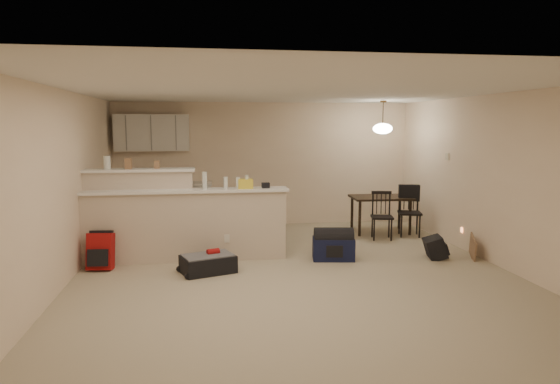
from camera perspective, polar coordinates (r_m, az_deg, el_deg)
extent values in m
plane|color=#B4A78A|center=(7.03, 1.69, -9.26)|extent=(7.00, 7.00, 0.00)
plane|color=white|center=(6.74, 1.77, 11.53)|extent=(7.00, 7.00, 0.00)
cube|color=beige|center=(10.22, -1.81, 3.18)|extent=(6.00, 0.02, 2.50)
cube|color=beige|center=(3.44, 12.33, -5.86)|extent=(6.00, 0.02, 2.50)
cube|color=beige|center=(6.90, -23.60, 0.40)|extent=(0.02, 7.00, 2.50)
cube|color=beige|center=(7.88, 23.72, 1.22)|extent=(0.02, 7.00, 2.50)
cube|color=beige|center=(7.67, -10.65, -3.90)|extent=(3.00, 0.28, 1.05)
cube|color=white|center=(7.58, -10.75, 0.14)|extent=(3.08, 0.38, 0.04)
cube|color=beige|center=(7.92, -15.69, -2.59)|extent=(1.60, 0.24, 1.35)
cube|color=white|center=(7.83, -15.87, 2.42)|extent=(1.68, 0.34, 0.04)
cube|color=white|center=(9.99, -14.42, 6.58)|extent=(1.40, 0.34, 0.70)
cube|color=white|center=(9.97, -13.07, -1.76)|extent=(1.80, 0.60, 0.90)
cube|color=beige|center=(9.20, 18.57, 3.86)|extent=(0.02, 0.12, 0.12)
cylinder|color=silver|center=(7.89, -19.16, 3.20)|extent=(0.10, 0.10, 0.20)
cube|color=#946D4C|center=(7.84, -16.95, 3.12)|extent=(0.10, 0.07, 0.16)
cube|color=#946D4C|center=(7.79, -13.89, 3.05)|extent=(0.08, 0.06, 0.12)
cylinder|color=silver|center=(7.56, -8.61, 1.31)|extent=(0.07, 0.07, 0.26)
cylinder|color=silver|center=(7.57, -6.23, 1.05)|extent=(0.06, 0.06, 0.18)
cube|color=#946D4C|center=(7.59, -3.98, 0.95)|extent=(0.22, 0.18, 0.14)
cube|color=#946D4C|center=(7.63, -1.65, 0.76)|extent=(0.12, 0.10, 0.08)
cylinder|color=silver|center=(7.59, -3.81, 1.19)|extent=(0.05, 0.05, 0.20)
cylinder|color=silver|center=(7.58, -4.84, 1.06)|extent=(0.05, 0.05, 0.17)
cube|color=black|center=(9.70, 11.45, -0.61)|extent=(1.15, 0.80, 0.04)
cylinder|color=black|center=(9.35, 9.10, -3.03)|extent=(0.05, 0.05, 0.66)
cylinder|color=black|center=(9.64, 14.65, -2.86)|extent=(0.05, 0.05, 0.66)
cylinder|color=black|center=(9.91, 8.23, -2.40)|extent=(0.05, 0.05, 0.66)
cylinder|color=black|center=(10.19, 13.49, -2.26)|extent=(0.05, 0.05, 0.66)
cylinder|color=brown|center=(9.61, 11.70, 8.72)|extent=(0.02, 0.02, 0.50)
cylinder|color=brown|center=(9.62, 11.73, 10.09)|extent=(0.12, 0.12, 0.03)
ellipsoid|color=white|center=(9.61, 11.65, 7.11)|extent=(0.36, 0.36, 0.20)
cube|color=black|center=(7.10, -8.22, -8.15)|extent=(0.82, 0.67, 0.24)
cube|color=#A21212|center=(7.59, -19.82, -6.41)|extent=(0.37, 0.25, 0.52)
cube|color=#111738|center=(7.71, 6.13, -6.46)|extent=(0.67, 0.44, 0.34)
cube|color=black|center=(8.11, 17.29, -6.11)|extent=(0.34, 0.42, 0.32)
cube|color=#946D4C|center=(8.27, 21.17, -5.97)|extent=(0.17, 0.43, 0.34)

